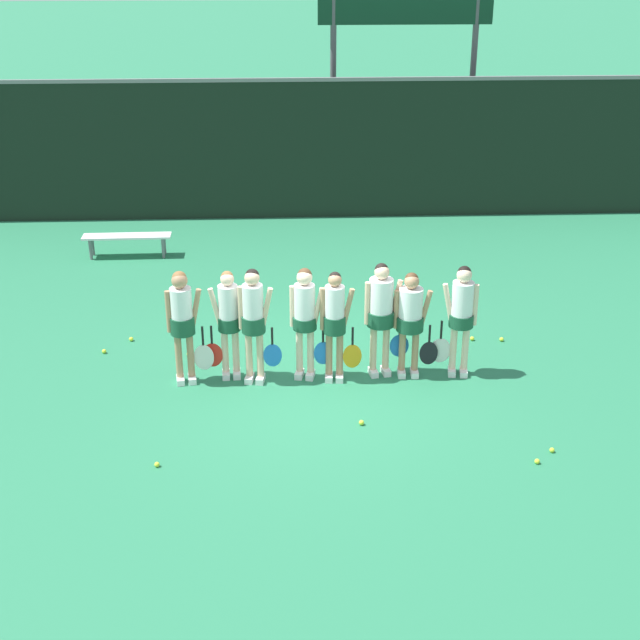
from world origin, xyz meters
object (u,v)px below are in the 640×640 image
tennis_ball_0 (189,354)px  tennis_ball_3 (472,339)px  player_7 (461,312)px  scoreboard (406,10)px  bench_courtside (127,238)px  player_3 (305,314)px  tennis_ball_4 (104,351)px  tennis_ball_1 (537,461)px  tennis_ball_5 (131,339)px  player_0 (183,318)px  tennis_ball_6 (502,339)px  tennis_ball_9 (552,450)px  player_5 (381,309)px  player_6 (411,316)px  player_4 (335,319)px  tennis_ball_2 (340,339)px  tennis_ball_8 (361,423)px  tennis_ball_7 (157,465)px  player_1 (228,317)px  player_2 (254,316)px

tennis_ball_0 → tennis_ball_3: (4.53, 0.35, -0.00)m
player_7 → tennis_ball_0: bearing=177.3°
scoreboard → bench_courtside: (-5.96, -3.74, -4.00)m
player_3 → tennis_ball_4: 3.41m
player_7 → tennis_ball_1: player_7 is taller
bench_courtside → tennis_ball_5: 4.08m
player_0 → bench_courtside: bearing=98.3°
tennis_ball_0 → tennis_ball_6: bearing=3.5°
tennis_ball_5 → tennis_ball_9: bearing=-31.4°
scoreboard → player_5: 9.76m
bench_courtside → tennis_ball_6: (6.62, -4.29, -0.35)m
player_6 → tennis_ball_9: (1.54, -2.21, -0.93)m
player_4 → player_5: size_ratio=0.96×
tennis_ball_1 → tennis_ball_3: bearing=91.4°
bench_courtside → tennis_ball_2: 5.80m
tennis_ball_3 → tennis_ball_8: 3.26m
player_7 → player_5: bearing=-174.7°
tennis_ball_9 → player_3: bearing=144.2°
player_5 → tennis_ball_1: bearing=-65.1°
player_6 → tennis_ball_7: (-3.45, -2.31, -0.93)m
bench_courtside → tennis_ball_3: bench_courtside is taller
player_6 → tennis_ball_3: bearing=45.9°
player_1 → tennis_ball_7: size_ratio=25.19×
player_2 → player_4: (1.17, -0.00, -0.06)m
player_6 → tennis_ball_2: player_6 is taller
player_0 → player_7: bearing=-7.9°
tennis_ball_1 → tennis_ball_6: size_ratio=0.98×
bench_courtside → player_6: bearing=-48.3°
tennis_ball_8 → player_6: bearing=59.9°
tennis_ball_2 → tennis_ball_9: 4.22m
scoreboard → tennis_ball_5: bearing=-124.4°
scoreboard → tennis_ball_6: 9.16m
bench_courtside → tennis_ball_1: size_ratio=26.33×
player_1 → player_3: bearing=-6.9°
player_0 → player_6: size_ratio=1.06×
player_2 → tennis_ball_1: 4.39m
player_6 → tennis_ball_0: (-3.33, 0.78, -0.93)m
player_5 → tennis_ball_9: size_ratio=26.94×
player_4 → tennis_ball_7: (-2.34, -2.22, -0.94)m
player_6 → tennis_ball_5: (-4.31, 1.36, -0.93)m
tennis_ball_0 → tennis_ball_3: bearing=4.5°
tennis_ball_9 → tennis_ball_8: bearing=161.6°
player_6 → tennis_ball_3: (1.19, 1.13, -0.93)m
player_2 → tennis_ball_7: size_ratio=26.51×
tennis_ball_6 → tennis_ball_8: (-2.49, -2.51, 0.00)m
player_7 → tennis_ball_6: (0.93, 1.09, -0.98)m
tennis_ball_1 → tennis_ball_5: 6.77m
tennis_ball_8 → scoreboard: bearing=80.1°
bench_courtside → tennis_ball_9: bearing=-50.3°
player_2 → player_6: size_ratio=1.08×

